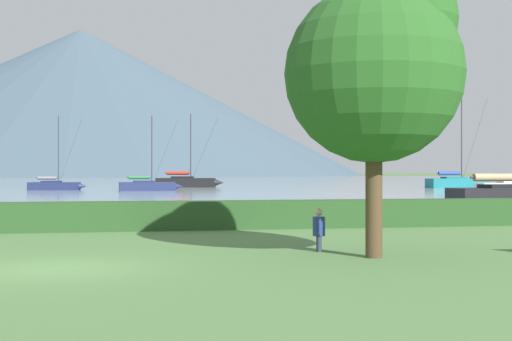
# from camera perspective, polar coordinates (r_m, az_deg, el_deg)

# --- Properties ---
(ground_plane) EXTENTS (1000.00, 1000.00, 0.00)m
(ground_plane) POSITION_cam_1_polar(r_m,az_deg,el_deg) (18.35, -15.14, -7.31)
(ground_plane) COLOR #517A42
(harbor_water) EXTENTS (320.00, 246.00, 0.00)m
(harbor_water) POSITION_cam_1_polar(r_m,az_deg,el_deg) (155.18, -11.56, -0.85)
(harbor_water) COLOR #8C9EA3
(harbor_water) RESTS_ON ground_plane
(hedge_line) EXTENTS (80.00, 1.20, 1.13)m
(hedge_line) POSITION_cam_1_polar(r_m,az_deg,el_deg) (29.24, -13.61, -3.47)
(hedge_line) COLOR #284C23
(hedge_line) RESTS_ON ground_plane
(sailboat_slip_0) EXTENTS (6.93, 3.04, 8.81)m
(sailboat_slip_0) POSITION_cam_1_polar(r_m,az_deg,el_deg) (90.81, -15.19, -1.10)
(sailboat_slip_0) COLOR navy
(sailboat_slip_0) RESTS_ON harbor_water
(sailboat_slip_4) EXTENTS (9.21, 2.81, 12.67)m
(sailboat_slip_4) POSITION_cam_1_polar(r_m,az_deg,el_deg) (102.22, 15.25, -0.86)
(sailboat_slip_4) COLOR #19707A
(sailboat_slip_4) RESTS_ON harbor_water
(sailboat_slip_8) EXTENTS (7.28, 2.30, 8.54)m
(sailboat_slip_8) POSITION_cam_1_polar(r_m,az_deg,el_deg) (85.03, -8.30, -1.16)
(sailboat_slip_8) COLOR navy
(sailboat_slip_8) RESTS_ON harbor_water
(sailboat_slip_9) EXTENTS (9.50, 4.52, 10.15)m
(sailboat_slip_9) POSITION_cam_1_polar(r_m,az_deg,el_deg) (103.03, -5.35, -0.86)
(sailboat_slip_9) COLOR black
(sailboat_slip_9) RESTS_ON harbor_water
(person_seated_viewer) EXTENTS (0.36, 0.56, 1.25)m
(person_seated_viewer) POSITION_cam_1_polar(r_m,az_deg,el_deg) (21.46, 4.86, -4.40)
(person_seated_viewer) COLOR #2D3347
(person_seated_viewer) RESTS_ON ground_plane
(park_tree) EXTENTS (4.81, 4.81, 7.93)m
(park_tree) POSITION_cam_1_polar(r_m,az_deg,el_deg) (20.33, 9.46, 8.18)
(park_tree) COLOR #4C3823
(park_tree) RESTS_ON ground_plane
(distant_hill_central_peak) EXTENTS (269.28, 269.28, 70.20)m
(distant_hill_central_peak) POSITION_cam_1_polar(r_m,az_deg,el_deg) (367.69, -13.32, 5.13)
(distant_hill_central_peak) COLOR #425666
(distant_hill_central_peak) RESTS_ON ground_plane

